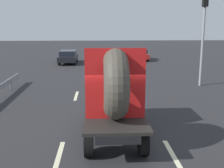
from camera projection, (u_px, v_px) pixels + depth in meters
name	position (u px, v px, depth m)	size (l,w,h in m)	color
ground_plane	(118.00, 137.00, 10.26)	(120.00, 120.00, 0.00)	#28282B
flatbed_truck	(113.00, 91.00, 10.26)	(2.02, 4.64, 3.33)	black
distant_sedan	(68.00, 56.00, 29.21)	(1.77, 4.13, 1.35)	black
traffic_light	(204.00, 26.00, 18.04)	(0.42, 0.36, 6.00)	gray
lane_dash_left_near	(57.00, 162.00, 8.43)	(2.92, 0.16, 0.01)	beige
lane_dash_left_far	(76.00, 96.00, 16.15)	(2.09, 0.16, 0.01)	beige
lane_dash_right_near	(175.00, 159.00, 8.61)	(2.77, 0.16, 0.01)	beige
lane_dash_right_far	(140.00, 98.00, 15.76)	(2.81, 0.16, 0.01)	beige
oncoming_car	(140.00, 54.00, 31.92)	(1.63, 3.80, 1.24)	black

